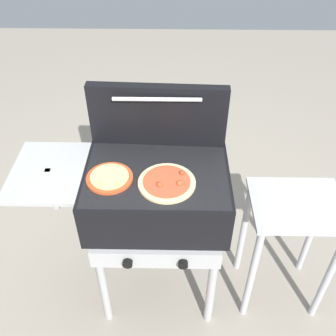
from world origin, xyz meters
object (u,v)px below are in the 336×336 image
(grill, at_px, (154,195))
(pizza_pepperoni, at_px, (167,182))
(pizza_cheese, at_px, (110,178))
(prep_table, at_px, (290,231))

(grill, bearing_deg, pizza_pepperoni, -50.56)
(pizza_pepperoni, relative_size, pizza_cheese, 1.22)
(grill, bearing_deg, pizza_cheese, -164.55)
(grill, distance_m, pizza_pepperoni, 0.18)
(grill, height_order, pizza_cheese, pizza_cheese)
(pizza_pepperoni, xyz_separation_m, pizza_cheese, (-0.25, 0.02, -0.00))
(grill, relative_size, prep_table, 1.35)
(grill, height_order, pizza_pepperoni, pizza_pepperoni)
(pizza_pepperoni, relative_size, prep_table, 0.34)
(pizza_cheese, relative_size, prep_table, 0.28)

